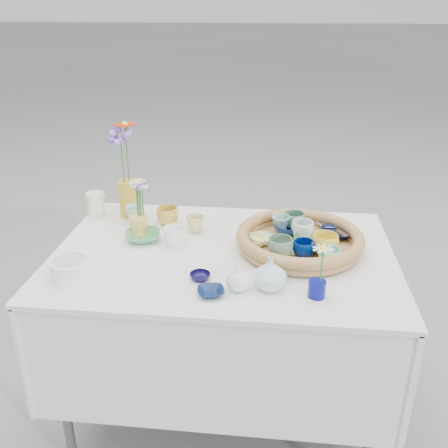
# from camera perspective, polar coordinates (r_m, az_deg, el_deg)

# --- Properties ---
(ground) EXTENTS (80.00, 80.00, 0.00)m
(ground) POSITION_cam_1_polar(r_m,az_deg,el_deg) (2.31, -0.06, -20.26)
(ground) COLOR gray
(display_table) EXTENTS (1.26, 0.86, 0.77)m
(display_table) POSITION_cam_1_polar(r_m,az_deg,el_deg) (2.31, -0.06, -20.26)
(display_table) COLOR white
(display_table) RESTS_ON ground
(wicker_tray) EXTENTS (0.47, 0.47, 0.08)m
(wicker_tray) POSITION_cam_1_polar(r_m,az_deg,el_deg) (1.88, 8.61, -1.85)
(wicker_tray) COLOR brown
(wicker_tray) RESTS_ON display_table
(tray_ceramic_0) EXTENTS (0.15, 0.15, 0.04)m
(tray_ceramic_0) POSITION_cam_1_polar(r_m,az_deg,el_deg) (1.98, 7.46, -0.46)
(tray_ceramic_0) COLOR navy
(tray_ceramic_0) RESTS_ON wicker_tray
(tray_ceramic_1) EXTENTS (0.12, 0.12, 0.03)m
(tray_ceramic_1) POSITION_cam_1_polar(r_m,az_deg,el_deg) (1.98, 12.78, -1.03)
(tray_ceramic_1) COLOR black
(tray_ceramic_1) RESTS_ON wicker_tray
(tray_ceramic_2) EXTENTS (0.12, 0.12, 0.08)m
(tray_ceramic_2) POSITION_cam_1_polar(r_m,az_deg,el_deg) (1.82, 11.47, -2.31)
(tray_ceramic_2) COLOR yellow
(tray_ceramic_2) RESTS_ON wicker_tray
(tray_ceramic_3) EXTENTS (0.14, 0.14, 0.04)m
(tray_ceramic_3) POSITION_cam_1_polar(r_m,az_deg,el_deg) (1.89, 9.68, -1.96)
(tray_ceramic_3) COLOR #579564
(tray_ceramic_3) RESTS_ON wicker_tray
(tray_ceramic_4) EXTENTS (0.10, 0.10, 0.07)m
(tray_ceramic_4) POSITION_cam_1_polar(r_m,az_deg,el_deg) (1.78, 6.44, -2.71)
(tray_ceramic_4) COLOR slate
(tray_ceramic_4) RESTS_ON wicker_tray
(tray_ceramic_5) EXTENTS (0.11, 0.11, 0.03)m
(tray_ceramic_5) POSITION_cam_1_polar(r_m,az_deg,el_deg) (1.89, 4.33, -1.78)
(tray_ceramic_5) COLOR silver
(tray_ceramic_5) RESTS_ON wicker_tray
(tray_ceramic_6) EXTENTS (0.08, 0.08, 0.07)m
(tray_ceramic_6) POSITION_cam_1_polar(r_m,az_deg,el_deg) (1.98, 6.47, 0.03)
(tray_ceramic_6) COLOR #8DC7B6
(tray_ceramic_6) RESTS_ON wicker_tray
(tray_ceramic_7) EXTENTS (0.09, 0.09, 0.07)m
(tray_ceramic_7) POSITION_cam_1_polar(r_m,az_deg,el_deg) (1.94, 8.95, -0.61)
(tray_ceramic_7) COLOR white
(tray_ceramic_7) RESTS_ON wicker_tray
(tray_ceramic_8) EXTENTS (0.12, 0.12, 0.02)m
(tray_ceramic_8) POSITION_cam_1_polar(r_m,az_deg,el_deg) (2.05, 11.97, -0.10)
(tray_ceramic_8) COLOR #85B4EC
(tray_ceramic_8) RESTS_ON wicker_tray
(tray_ceramic_9) EXTENTS (0.09, 0.09, 0.06)m
(tray_ceramic_9) POSITION_cam_1_polar(r_m,az_deg,el_deg) (1.80, 9.08, -2.84)
(tray_ceramic_9) COLOR navy
(tray_ceramic_9) RESTS_ON wicker_tray
(tray_ceramic_10) EXTENTS (0.13, 0.13, 0.03)m
(tray_ceramic_10) POSITION_cam_1_polar(r_m,az_deg,el_deg) (1.86, 3.15, -2.07)
(tray_ceramic_10) COLOR #FFE762
(tray_ceramic_10) RESTS_ON wicker_tray
(tray_ceramic_11) EXTENTS (0.09, 0.09, 0.06)m
(tray_ceramic_11) POSITION_cam_1_polar(r_m,az_deg,el_deg) (1.76, 11.98, -3.70)
(tray_ceramic_11) COLOR #87DAB6
(tray_ceramic_11) RESTS_ON wicker_tray
(tray_ceramic_12) EXTENTS (0.11, 0.11, 0.07)m
(tray_ceramic_12) POSITION_cam_1_polar(r_m,az_deg,el_deg) (2.01, 8.04, 0.38)
(tray_ceramic_12) COLOR #498663
(tray_ceramic_12) RESTS_ON wicker_tray
(loose_ceramic_0) EXTENTS (0.12, 0.12, 0.07)m
(loose_ceramic_0) POSITION_cam_1_polar(r_m,az_deg,el_deg) (2.09, -6.46, 0.95)
(loose_ceramic_0) COLOR gold
(loose_ceramic_0) RESTS_ON display_table
(loose_ceramic_1) EXTENTS (0.08, 0.08, 0.07)m
(loose_ceramic_1) POSITION_cam_1_polar(r_m,az_deg,el_deg) (2.01, -3.31, -0.00)
(loose_ceramic_1) COLOR #D7C37C
(loose_ceramic_1) RESTS_ON display_table
(loose_ceramic_2) EXTENTS (0.17, 0.17, 0.03)m
(loose_ceramic_2) POSITION_cam_1_polar(r_m,az_deg,el_deg) (1.97, -9.23, -1.39)
(loose_ceramic_2) COLOR #4BA264
(loose_ceramic_2) RESTS_ON display_table
(loose_ceramic_3) EXTENTS (0.09, 0.09, 0.08)m
(loose_ceramic_3) POSITION_cam_1_polar(r_m,az_deg,el_deg) (1.90, -5.74, -1.44)
(loose_ceramic_3) COLOR white
(loose_ceramic_3) RESTS_ON display_table
(loose_ceramic_4) EXTENTS (0.08, 0.08, 0.02)m
(loose_ceramic_4) POSITION_cam_1_polar(r_m,az_deg,el_deg) (1.68, -2.75, -5.99)
(loose_ceramic_4) COLOR #0C093A
(loose_ceramic_4) RESTS_ON display_table
(loose_ceramic_5) EXTENTS (0.09, 0.09, 0.07)m
(loose_ceramic_5) POSITION_cam_1_polar(r_m,az_deg,el_deg) (2.12, -10.11, 1.08)
(loose_ceramic_5) COLOR #A4D1C3
(loose_ceramic_5) RESTS_ON display_table
(loose_ceramic_6) EXTENTS (0.10, 0.10, 0.02)m
(loose_ceramic_6) POSITION_cam_1_polar(r_m,az_deg,el_deg) (1.60, -1.52, -7.77)
(loose_ceramic_6) COLOR #0D1C45
(loose_ceramic_6) RESTS_ON display_table
(fluted_bowl) EXTENTS (0.17, 0.17, 0.07)m
(fluted_bowl) POSITION_cam_1_polar(r_m,az_deg,el_deg) (1.75, -17.09, -4.95)
(fluted_bowl) COLOR white
(fluted_bowl) RESTS_ON display_table
(bud_vase_paleblue) EXTENTS (0.08, 0.08, 0.12)m
(bud_vase_paleblue) POSITION_cam_1_polar(r_m,az_deg,el_deg) (1.59, 1.60, -5.84)
(bud_vase_paleblue) COLOR white
(bud_vase_paleblue) RESTS_ON display_table
(bud_vase_seafoam) EXTENTS (0.11, 0.11, 0.11)m
(bud_vase_seafoam) POSITION_cam_1_polar(r_m,az_deg,el_deg) (1.61, 5.27, -5.62)
(bud_vase_seafoam) COLOR silver
(bud_vase_seafoam) RESTS_ON display_table
(bud_vase_cobalt) EXTENTS (0.07, 0.07, 0.06)m
(bud_vase_cobalt) POSITION_cam_1_polar(r_m,az_deg,el_deg) (1.61, 10.56, -7.30)
(bud_vase_cobalt) COLOR #070C73
(bud_vase_cobalt) RESTS_ON display_table
(single_daisy) EXTENTS (0.09, 0.09, 0.13)m
(single_daisy) POSITION_cam_1_polar(r_m,az_deg,el_deg) (1.56, 11.11, -4.69)
(single_daisy) COLOR white
(single_daisy) RESTS_ON bud_vase_cobalt
(tall_vase_yellow) EXTENTS (0.10, 0.10, 0.16)m
(tall_vase_yellow) POSITION_cam_1_polar(r_m,az_deg,el_deg) (2.18, -10.84, 2.90)
(tall_vase_yellow) COLOR gold
(tall_vase_yellow) RESTS_ON display_table
(gerbera) EXTENTS (0.13, 0.13, 0.26)m
(gerbera) POSITION_cam_1_polar(r_m,az_deg,el_deg) (2.12, -11.03, 7.95)
(gerbera) COLOR #E72E00
(gerbera) RESTS_ON tall_vase_yellow
(hydrangea) EXTENTS (0.10, 0.10, 0.26)m
(hydrangea) POSITION_cam_1_polar(r_m,az_deg,el_deg) (2.12, -11.53, 7.15)
(hydrangea) COLOR #814DCF
(hydrangea) RESTS_ON tall_vase_yellow
(white_pitcher) EXTENTS (0.12, 0.09, 0.10)m
(white_pitcher) POSITION_cam_1_polar(r_m,az_deg,el_deg) (2.23, -14.47, 2.22)
(white_pitcher) COLOR #EDF0CC
(white_pitcher) RESTS_ON display_table
(daisy_cup) EXTENTS (0.09, 0.09, 0.08)m
(daisy_cup) POSITION_cam_1_polar(r_m,az_deg,el_deg) (2.01, -9.64, -0.20)
(daisy_cup) COLOR #EDBC54
(daisy_cup) RESTS_ON display_table
(daisy_posy) EXTENTS (0.11, 0.11, 0.17)m
(daisy_posy) POSITION_cam_1_polar(r_m,az_deg,el_deg) (1.97, -9.91, 3.20)
(daisy_posy) COLOR white
(daisy_posy) RESTS_ON daisy_cup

